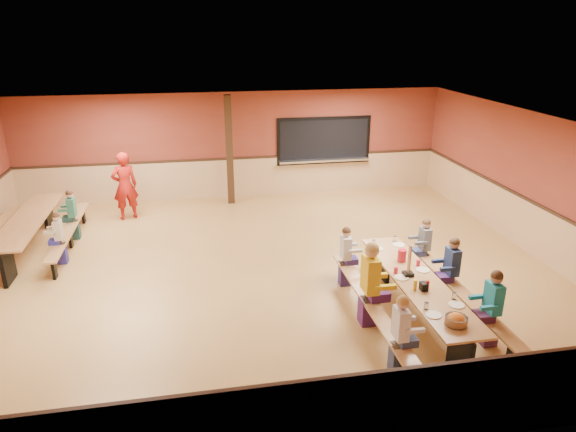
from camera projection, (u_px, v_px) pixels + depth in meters
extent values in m
plane|color=#9E723B|center=(259.00, 271.00, 10.49)|extent=(12.00, 12.00, 0.00)
cube|color=maroon|center=(235.00, 146.00, 14.57)|extent=(12.00, 0.04, 3.00)
cube|color=maroon|center=(318.00, 353.00, 5.36)|extent=(12.00, 0.04, 3.00)
cube|color=maroon|center=(535.00, 185.00, 10.99)|extent=(0.04, 10.00, 3.00)
cube|color=white|center=(255.00, 124.00, 9.44)|extent=(12.00, 10.00, 0.04)
cube|color=black|center=(324.00, 140.00, 14.97)|extent=(2.60, 0.06, 1.20)
cube|color=silver|center=(324.00, 160.00, 15.08)|extent=(2.70, 0.28, 0.06)
cube|color=black|center=(229.00, 151.00, 13.98)|extent=(0.18, 0.18, 3.00)
cube|color=#9E6D3E|center=(417.00, 280.00, 8.55)|extent=(0.75, 3.60, 0.04)
cube|color=black|center=(460.00, 354.00, 7.25)|extent=(0.08, 0.60, 0.70)
cube|color=black|center=(383.00, 261.00, 10.11)|extent=(0.08, 0.60, 0.70)
cube|color=#9E6D3E|center=(369.00, 300.00, 8.51)|extent=(0.26, 3.60, 0.04)
cube|color=black|center=(368.00, 312.00, 8.59)|extent=(0.06, 0.18, 0.41)
cube|color=#9E6D3E|center=(461.00, 291.00, 8.79)|extent=(0.26, 3.60, 0.04)
cube|color=black|center=(459.00, 303.00, 8.87)|extent=(0.06, 0.18, 0.41)
cube|color=#9E6D3E|center=(27.00, 220.00, 11.22)|extent=(0.75, 3.60, 0.04)
cube|color=black|center=(8.00, 265.00, 9.92)|extent=(0.08, 0.60, 0.70)
cube|color=black|center=(48.00, 212.00, 12.78)|extent=(0.08, 0.60, 0.70)
cube|color=#9E6D3E|center=(69.00, 229.00, 11.46)|extent=(0.26, 3.60, 0.04)
cube|color=black|center=(71.00, 238.00, 11.54)|extent=(0.06, 0.18, 0.41)
imported|color=#A21812|center=(125.00, 186.00, 13.04)|extent=(0.74, 0.60, 1.75)
cylinder|color=red|center=(402.00, 255.00, 9.17)|extent=(0.16, 0.16, 0.22)
cube|color=black|center=(424.00, 286.00, 8.18)|extent=(0.10, 0.14, 0.13)
cylinder|color=yellow|center=(415.00, 285.00, 8.19)|extent=(0.06, 0.06, 0.17)
cylinder|color=#B2140F|center=(427.00, 285.00, 8.17)|extent=(0.06, 0.06, 0.17)
cube|color=black|center=(408.00, 274.00, 8.66)|extent=(0.16, 0.16, 0.06)
cube|color=#9E6D3E|center=(409.00, 259.00, 8.57)|extent=(0.02, 0.09, 0.50)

